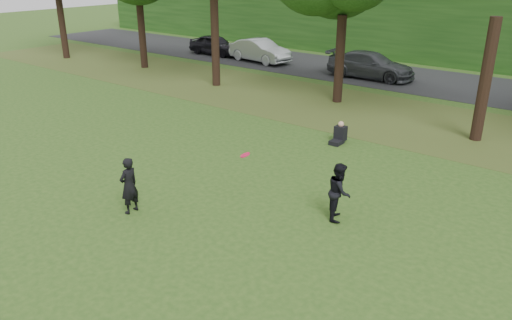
# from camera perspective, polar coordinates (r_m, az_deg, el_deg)

# --- Properties ---
(ground) EXTENTS (120.00, 120.00, 0.00)m
(ground) POSITION_cam_1_polar(r_m,az_deg,el_deg) (12.97, -10.00, -8.40)
(ground) COLOR #274816
(ground) RESTS_ON ground
(leaf_litter) EXTENTS (60.00, 7.00, 0.01)m
(leaf_litter) POSITION_cam_1_polar(r_m,az_deg,el_deg) (22.96, 14.67, 4.81)
(leaf_litter) COLOR #51471D
(leaf_litter) RESTS_ON ground
(street) EXTENTS (70.00, 7.00, 0.02)m
(street) POSITION_cam_1_polar(r_m,az_deg,el_deg) (30.26, 20.99, 8.13)
(street) COLOR black
(street) RESTS_ON ground
(far_hedge) EXTENTS (70.00, 3.00, 5.00)m
(far_hedge) POSITION_cam_1_polar(r_m,az_deg,el_deg) (35.57, 24.67, 13.57)
(far_hedge) COLOR #183D11
(far_hedge) RESTS_ON ground
(player_left) EXTENTS (0.42, 0.61, 1.60)m
(player_left) POSITION_cam_1_polar(r_m,az_deg,el_deg) (13.94, -14.32, -2.85)
(player_left) COLOR black
(player_left) RESTS_ON ground
(player_right) EXTENTS (0.87, 0.95, 1.58)m
(player_right) POSITION_cam_1_polar(r_m,az_deg,el_deg) (13.38, 9.52, -3.56)
(player_right) COLOR black
(player_right) RESTS_ON ground
(parked_cars) EXTENTS (39.17, 3.22, 1.52)m
(parked_cars) POSITION_cam_1_polar(r_m,az_deg,el_deg) (28.89, 19.21, 9.27)
(parked_cars) COLOR black
(parked_cars) RESTS_ON street
(frisbee) EXTENTS (0.30, 0.32, 0.16)m
(frisbee) POSITION_cam_1_polar(r_m,az_deg,el_deg) (13.08, -1.26, 0.58)
(frisbee) COLOR #E21344
(frisbee) RESTS_ON ground
(seated_person) EXTENTS (0.43, 0.74, 0.83)m
(seated_person) POSITION_cam_1_polar(r_m,az_deg,el_deg) (19.17, 9.51, 2.84)
(seated_person) COLOR black
(seated_person) RESTS_ON ground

